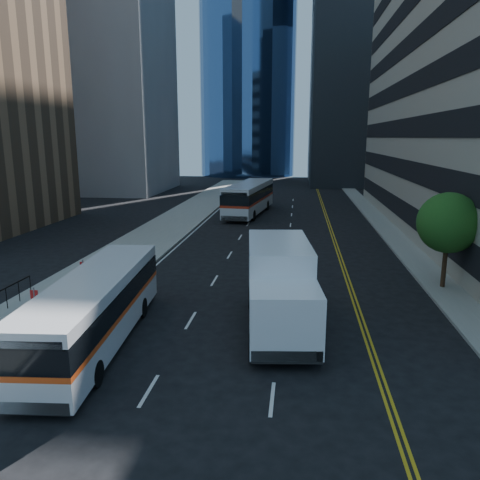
{
  "coord_description": "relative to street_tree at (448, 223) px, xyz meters",
  "views": [
    {
      "loc": [
        1.14,
        -17.27,
        8.03
      ],
      "look_at": [
        -1.81,
        6.3,
        2.8
      ],
      "focal_mm": 35.0,
      "sensor_mm": 36.0,
      "label": 1
    }
  ],
  "objects": [
    {
      "name": "ground",
      "position": [
        -9.0,
        -8.0,
        -3.64
      ],
      "size": [
        160.0,
        160.0,
        0.0
      ],
      "primitive_type": "plane",
      "color": "black",
      "rests_on": "ground"
    },
    {
      "name": "sidewalk_west",
      "position": [
        -19.5,
        17.0,
        -3.57
      ],
      "size": [
        5.0,
        90.0,
        0.15
      ],
      "primitive_type": "cube",
      "color": "gray",
      "rests_on": "ground"
    },
    {
      "name": "sidewalk_east",
      "position": [
        -0.0,
        17.0,
        -3.57
      ],
      "size": [
        2.0,
        90.0,
        0.15
      ],
      "primitive_type": "cube",
      "color": "gray",
      "rests_on": "ground"
    },
    {
      "name": "office_tower_north",
      "position": [
        9.0,
        64.0,
        26.36
      ],
      "size": [
        30.0,
        28.0,
        60.0
      ],
      "primitive_type": "cube",
      "color": "gray",
      "rests_on": "ground"
    },
    {
      "name": "midrise_west",
      "position": [
        -37.0,
        44.0,
        13.86
      ],
      "size": [
        18.0,
        18.0,
        35.0
      ],
      "primitive_type": "cube",
      "color": "gray",
      "rests_on": "ground"
    },
    {
      "name": "street_tree",
      "position": [
        0.0,
        0.0,
        0.0
      ],
      "size": [
        3.2,
        3.2,
        5.1
      ],
      "color": "#332114",
      "rests_on": "sidewalk_east"
    },
    {
      "name": "bus_front",
      "position": [
        -15.6,
        -8.81,
        -2.12
      ],
      "size": [
        3.2,
        10.95,
        2.78
      ],
      "rotation": [
        0.0,
        0.0,
        0.08
      ],
      "color": "silver",
      "rests_on": "ground"
    },
    {
      "name": "bus_rear",
      "position": [
        -13.0,
        23.81,
        -1.84
      ],
      "size": [
        4.29,
        13.03,
        3.3
      ],
      "rotation": [
        0.0,
        0.0,
        -0.12
      ],
      "color": "silver",
      "rests_on": "ground"
    },
    {
      "name": "box_truck",
      "position": [
        -8.52,
        -6.43,
        -1.74
      ],
      "size": [
        3.4,
        7.79,
        3.61
      ],
      "rotation": [
        0.0,
        0.0,
        0.11
      ],
      "color": "white",
      "rests_on": "ground"
    }
  ]
}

